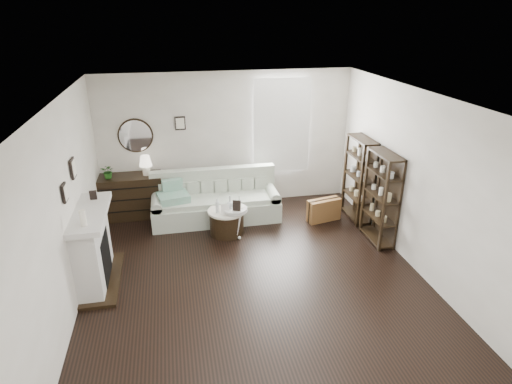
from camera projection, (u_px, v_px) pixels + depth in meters
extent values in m
plane|color=black|center=(254.00, 275.00, 6.56)|extent=(5.50, 5.50, 0.00)
plane|color=white|center=(254.00, 98.00, 5.50)|extent=(5.50, 5.50, 0.00)
plane|color=beige|center=(227.00, 140.00, 8.51)|extent=(5.00, 0.00, 5.00)
plane|color=beige|center=(318.00, 322.00, 3.55)|extent=(5.00, 0.00, 5.00)
plane|color=beige|center=(66.00, 209.00, 5.58)|extent=(0.00, 5.50, 5.50)
plane|color=beige|center=(415.00, 181.00, 6.49)|extent=(0.00, 5.50, 5.50)
cube|color=white|center=(281.00, 126.00, 8.60)|extent=(1.00, 0.02, 1.80)
cube|color=white|center=(282.00, 126.00, 8.54)|extent=(1.15, 0.02, 1.90)
cylinder|color=silver|center=(135.00, 136.00, 8.09)|extent=(0.60, 0.03, 0.60)
cube|color=black|center=(180.00, 123.00, 8.17)|extent=(0.20, 0.03, 0.26)
cube|color=silver|center=(92.00, 249.00, 6.19)|extent=(0.34, 1.20, 1.10)
cube|color=black|center=(96.00, 258.00, 6.26)|extent=(0.30, 0.65, 0.70)
cube|color=silver|center=(90.00, 213.00, 5.98)|extent=(0.44, 1.35, 0.08)
cube|color=black|center=(103.00, 279.00, 6.41)|extent=(0.50, 1.40, 0.05)
cylinder|color=white|center=(83.00, 218.00, 5.51)|extent=(0.08, 0.08, 0.22)
cube|color=black|center=(93.00, 195.00, 6.30)|extent=(0.10, 0.03, 0.14)
cube|color=black|center=(65.00, 193.00, 5.44)|extent=(0.03, 0.18, 0.24)
cube|color=black|center=(73.00, 168.00, 5.99)|extent=(0.03, 0.22, 0.28)
cube|color=black|center=(359.00, 179.00, 8.07)|extent=(0.30, 0.80, 1.60)
cylinder|color=#CBBB8B|center=(362.00, 198.00, 7.95)|extent=(0.08, 0.08, 0.11)
cylinder|color=#CBBB8B|center=(357.00, 193.00, 8.18)|extent=(0.08, 0.08, 0.11)
cylinder|color=#CBBB8B|center=(351.00, 188.00, 8.40)|extent=(0.08, 0.08, 0.11)
cylinder|color=#CBBB8B|center=(364.00, 178.00, 7.80)|extent=(0.08, 0.08, 0.11)
cylinder|color=#CBBB8B|center=(358.00, 173.00, 8.02)|extent=(0.08, 0.08, 0.11)
cylinder|color=#CBBB8B|center=(353.00, 169.00, 8.25)|extent=(0.08, 0.08, 0.11)
cylinder|color=#CBBB8B|center=(366.00, 157.00, 7.64)|extent=(0.08, 0.08, 0.11)
cylinder|color=#CBBB8B|center=(361.00, 153.00, 7.86)|extent=(0.08, 0.08, 0.11)
cylinder|color=#CBBB8B|center=(355.00, 149.00, 8.09)|extent=(0.08, 0.08, 0.11)
cube|color=black|center=(381.00, 198.00, 7.26)|extent=(0.30, 0.80, 1.60)
cylinder|color=#CBBB8B|center=(385.00, 219.00, 7.14)|extent=(0.08, 0.08, 0.11)
cylinder|color=#CBBB8B|center=(378.00, 213.00, 7.37)|extent=(0.08, 0.08, 0.11)
cylinder|color=#CBBB8B|center=(372.00, 207.00, 7.59)|extent=(0.08, 0.08, 0.11)
cylinder|color=#CBBB8B|center=(388.00, 197.00, 6.98)|extent=(0.08, 0.08, 0.11)
cylinder|color=#CBBB8B|center=(381.00, 192.00, 7.21)|extent=(0.08, 0.08, 0.11)
cylinder|color=#CBBB8B|center=(374.00, 186.00, 7.44)|extent=(0.08, 0.08, 0.11)
cylinder|color=#CBBB8B|center=(391.00, 175.00, 6.83)|extent=(0.08, 0.08, 0.11)
cylinder|color=#CBBB8B|center=(383.00, 169.00, 7.05)|extent=(0.08, 0.08, 0.11)
cylinder|color=#CBBB8B|center=(376.00, 164.00, 7.28)|extent=(0.08, 0.08, 0.11)
cube|color=#A4AE9C|center=(216.00, 210.00, 8.23)|extent=(2.41, 0.83, 0.39)
cube|color=#A4AE9C|center=(216.00, 199.00, 8.11)|extent=(2.08, 0.67, 0.09)
cube|color=#A4AE9C|center=(213.00, 186.00, 8.37)|extent=(2.41, 0.19, 0.74)
cube|color=#A4AE9C|center=(158.00, 213.00, 8.01)|extent=(0.20, 0.79, 0.48)
cube|color=#A4AE9C|center=(271.00, 203.00, 8.41)|extent=(0.20, 0.79, 0.48)
cube|color=#299765|center=(173.00, 197.00, 7.90)|extent=(0.63, 0.56, 0.14)
cube|color=brown|center=(324.00, 210.00, 8.18)|extent=(0.68, 0.35, 0.43)
cube|color=black|center=(129.00, 196.00, 8.27)|extent=(1.26, 0.53, 0.84)
cube|color=black|center=(130.00, 211.00, 8.09)|extent=(1.21, 0.01, 0.02)
cube|color=black|center=(128.00, 200.00, 8.00)|extent=(1.21, 0.01, 0.02)
cube|color=black|center=(127.00, 189.00, 7.91)|extent=(1.21, 0.01, 0.01)
imported|color=#1F5117|center=(108.00, 171.00, 7.94)|extent=(0.30, 0.28, 0.27)
cylinder|color=black|center=(227.00, 223.00, 7.70)|extent=(0.61, 0.61, 0.43)
cylinder|color=white|center=(226.00, 211.00, 7.61)|extent=(0.67, 0.67, 0.04)
cylinder|color=white|center=(235.00, 209.00, 7.51)|extent=(0.44, 0.44, 0.03)
cylinder|color=silver|center=(235.00, 211.00, 7.53)|extent=(0.45, 0.45, 0.02)
cylinder|color=silver|center=(235.00, 222.00, 7.62)|extent=(0.04, 0.04, 0.51)
cylinder|color=silver|center=(217.00, 206.00, 7.45)|extent=(0.06, 0.06, 0.26)
cube|color=white|center=(225.00, 210.00, 7.41)|extent=(0.15, 0.09, 0.19)
cube|color=black|center=(237.00, 206.00, 7.37)|extent=(0.15, 0.10, 0.19)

